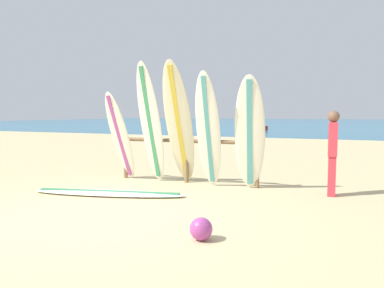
# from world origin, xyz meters

# --- Properties ---
(ground_plane) EXTENTS (120.00, 120.00, 0.00)m
(ground_plane) POSITION_xyz_m (0.00, 0.00, 0.00)
(ground_plane) COLOR #CCB784
(ocean_water) EXTENTS (120.00, 80.00, 0.01)m
(ocean_water) POSITION_xyz_m (0.00, 58.00, 0.00)
(ocean_water) COLOR #196B93
(ocean_water) RESTS_ON ground
(surfboard_rack) EXTENTS (3.12, 0.09, 1.03)m
(surfboard_rack) POSITION_xyz_m (0.17, 2.85, 0.68)
(surfboard_rack) COLOR olive
(surfboard_rack) RESTS_ON ground
(surfboard_leaning_far_left) EXTENTS (0.60, 0.85, 1.92)m
(surfboard_leaning_far_left) POSITION_xyz_m (-1.26, 2.52, 0.96)
(surfboard_leaning_far_left) COLOR silver
(surfboard_leaning_far_left) RESTS_ON ground
(surfboard_leaning_left) EXTENTS (0.56, 0.77, 2.51)m
(surfboard_leaning_left) POSITION_xyz_m (-0.50, 2.51, 1.25)
(surfboard_leaning_left) COLOR silver
(surfboard_leaning_left) RESTS_ON ground
(surfboard_leaning_center_left) EXTENTS (0.64, 1.17, 2.48)m
(surfboard_leaning_center_left) POSITION_xyz_m (0.15, 2.51, 1.24)
(surfboard_leaning_center_left) COLOR beige
(surfboard_leaning_center_left) RESTS_ON ground
(surfboard_leaning_center) EXTENTS (0.53, 0.86, 2.24)m
(surfboard_leaning_center) POSITION_xyz_m (0.82, 2.40, 1.12)
(surfboard_leaning_center) COLOR white
(surfboard_leaning_center) RESTS_ON ground
(surfboard_leaning_center_right) EXTENTS (0.65, 0.64, 2.17)m
(surfboard_leaning_center_right) POSITION_xyz_m (1.58, 2.59, 1.08)
(surfboard_leaning_center_right) COLOR silver
(surfboard_leaning_center_right) RESTS_ON ground
(surfboard_lying_on_sand) EXTENTS (2.87, 1.16, 0.08)m
(surfboard_lying_on_sand) POSITION_xyz_m (-0.64, 1.19, 0.03)
(surfboard_lying_on_sand) COLOR white
(surfboard_lying_on_sand) RESTS_ON ground
(beachgoer_standing) EXTENTS (0.20, 0.25, 1.51)m
(beachgoer_standing) POSITION_xyz_m (3.05, 2.66, 0.83)
(beachgoer_standing) COLOR #D8333F
(beachgoer_standing) RESTS_ON ground
(small_boat_offshore) EXTENTS (2.56, 2.32, 0.71)m
(small_boat_offshore) POSITION_xyz_m (-4.51, 27.80, 0.26)
(small_boat_offshore) COLOR #B22D28
(small_boat_offshore) RESTS_ON ocean_water
(beach_ball) EXTENTS (0.27, 0.27, 0.27)m
(beach_ball) POSITION_xyz_m (1.77, -0.39, 0.13)
(beach_ball) COLOR #A53F8C
(beach_ball) RESTS_ON ground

